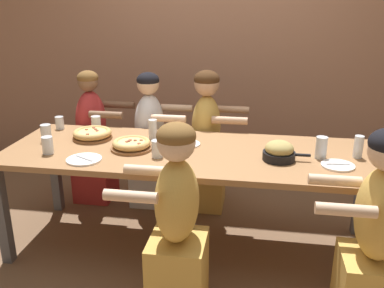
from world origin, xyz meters
The scene contains 22 objects.
ground_plane centered at (0.00, 0.00, 0.00)m, with size 18.00×18.00×0.00m, color brown.
restaurant_back_panel centered at (0.00, 1.60, 1.60)m, with size 10.00×0.06×3.20m, color #9E7056.
dining_table centered at (0.00, 0.00, 0.69)m, with size 2.60×0.90×0.76m.
pizza_board_main centered at (-0.42, -0.03, 0.79)m, with size 0.29×0.29×0.07m.
pizza_board_second centered at (-0.78, 0.14, 0.79)m, with size 0.29×0.29×0.07m.
skillet_bowl centered at (0.58, -0.08, 0.81)m, with size 0.31×0.21×0.13m.
empty_plate_a centered at (0.95, -0.13, 0.76)m, with size 0.21×0.21×0.02m.
empty_plate_b centered at (-0.66, -0.29, 0.76)m, with size 0.23×0.23×0.02m.
empty_plate_c centered at (-0.06, 0.12, 0.76)m, with size 0.19×0.19×0.02m.
drinking_glass_a centered at (-0.83, 0.35, 0.81)m, with size 0.07×0.07×0.11m.
drinking_glass_c centered at (-0.33, 0.23, 0.82)m, with size 0.06×0.06×0.14m.
drinking_glass_d centered at (-0.95, -0.21, 0.81)m, with size 0.07×0.07×0.12m.
drinking_glass_e centered at (1.10, 0.05, 0.82)m, with size 0.06×0.06×0.15m.
drinking_glass_f centered at (-0.21, -0.15, 0.81)m, with size 0.08×0.08×0.11m.
drinking_glass_g centered at (0.86, 0.00, 0.83)m, with size 0.07×0.07×0.15m.
drinking_glass_h centered at (-1.13, 0.34, 0.80)m, with size 0.07×0.07×0.10m.
drinking_glass_i centered at (-1.08, 0.03, 0.82)m, with size 0.07×0.07×0.13m.
diner_far_center centered at (0.02, 0.67, 0.56)m, with size 0.51×0.40×1.20m.
diner_near_center centered at (0.02, -0.67, 0.54)m, with size 0.51×0.40×1.16m.
diner_far_left centered at (-1.00, 0.67, 0.53)m, with size 0.51×0.40×1.17m.
diner_far_midleft centered at (-0.47, 0.67, 0.53)m, with size 0.51×0.40×1.17m.
diner_near_right centered at (1.07, -0.67, 0.55)m, with size 0.51×0.40×1.17m.
Camera 1 is at (0.44, -2.72, 1.77)m, focal length 40.00 mm.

